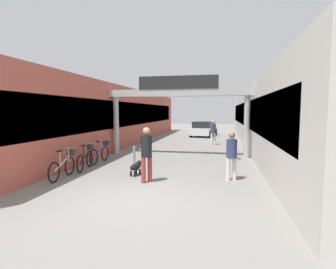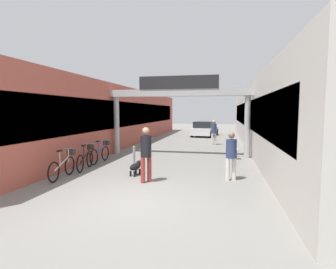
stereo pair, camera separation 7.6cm
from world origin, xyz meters
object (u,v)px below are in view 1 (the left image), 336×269
Objects in this scene: pedestrian_companion at (232,153)px; bollard_post_metal at (134,158)px; dog_on_leash at (136,167)px; bicycle_black_second at (86,158)px; bicycle_silver_nearest at (64,165)px; pedestrian_carrying_crate at (213,131)px; parked_car_white at (204,129)px; cafe_chair_aluminium_nearer at (232,148)px; pedestrian_with_dog at (147,151)px; bicycle_blue_third at (101,152)px.

pedestrian_companion is 1.69× the size of bollard_post_metal.
dog_on_leash is 0.41× the size of bicycle_black_second.
bicycle_silver_nearest is 1.01× the size of bicycle_black_second.
pedestrian_carrying_crate reaches higher than parked_car_white.
dog_on_leash is 0.79m from bollard_post_metal.
pedestrian_companion is at bearing -92.74° from cafe_chair_aluminium_nearer.
bicycle_black_second is (-5.48, 0.56, -0.46)m from pedestrian_companion.
bicycle_silver_nearest is at bearing -141.56° from bollard_post_metal.
dog_on_leash is 0.78× the size of cafe_chair_aluminium_nearer.
bicycle_black_second is 1.88× the size of cafe_chair_aluminium_nearer.
pedestrian_with_dog is 5.51m from cafe_chair_aluminium_nearer.
bicycle_silver_nearest reaches higher than cafe_chair_aluminium_nearer.
pedestrian_companion is 9.09m from pedestrian_carrying_crate.
bicycle_blue_third is at bearing 148.33° from bollard_post_metal.
dog_on_leash is 0.41× the size of bicycle_blue_third.
pedestrian_carrying_crate is (1.78, 9.85, -0.06)m from pedestrian_with_dog.
bicycle_black_second is at bearing -149.43° from cafe_chair_aluminium_nearer.
bicycle_blue_third is 2.31m from bollard_post_metal.
pedestrian_companion reaches higher than dog_on_leash.
pedestrian_carrying_crate is at bearing 75.06° from dog_on_leash.
cafe_chair_aluminium_nearer is at bearing -79.57° from parked_car_white.
bicycle_blue_third is at bearing -161.18° from cafe_chair_aluminium_nearer.
pedestrian_carrying_crate is 9.36m from dog_on_leash.
pedestrian_with_dog reaches higher than pedestrian_carrying_crate.
bicycle_blue_third reaches higher than bollard_post_metal.
bicycle_blue_third is (-2.90, 2.75, -0.57)m from pedestrian_with_dog.
pedestrian_carrying_crate is 1.77× the size of bollard_post_metal.
bicycle_black_second is at bearing -174.48° from bollard_post_metal.
bicycle_black_second and bicycle_blue_third have the same top height.
bicycle_blue_third is at bearing 136.54° from pedestrian_with_dog.
bicycle_blue_third is 0.40× the size of parked_car_white.
bollard_post_metal reaches higher than dog_on_leash.
pedestrian_carrying_crate is at bearing 61.46° from bicycle_black_second.
pedestrian_companion is 5.62m from bicycle_silver_nearest.
parked_car_white is at bearing 84.80° from dog_on_leash.
bicycle_silver_nearest is at bearing -92.62° from bicycle_black_second.
pedestrian_carrying_crate is 10.94m from bicycle_silver_nearest.
pedestrian_with_dog is at bearing -53.06° from dog_on_leash.
bicycle_silver_nearest is (-2.90, -0.02, -0.57)m from pedestrian_with_dog.
pedestrian_companion is 0.94× the size of bicycle_blue_third.
dog_on_leash is at bearing -131.74° from cafe_chair_aluminium_nearer.
bicycle_black_second is at bearing 166.71° from dog_on_leash.
pedestrian_companion reaches higher than cafe_chair_aluminium_nearer.
pedestrian_carrying_crate is 0.39× the size of parked_car_white.
bollard_post_metal is (1.96, -1.21, 0.04)m from bicycle_blue_third.
bicycle_black_second is 1.78× the size of bollard_post_metal.
bicycle_silver_nearest is (-5.54, -0.82, -0.46)m from pedestrian_companion.
bicycle_black_second reaches higher than dog_on_leash.
pedestrian_with_dog is at bearing -43.46° from bicycle_blue_third.
parked_car_white is at bearing 97.09° from pedestrian_companion.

